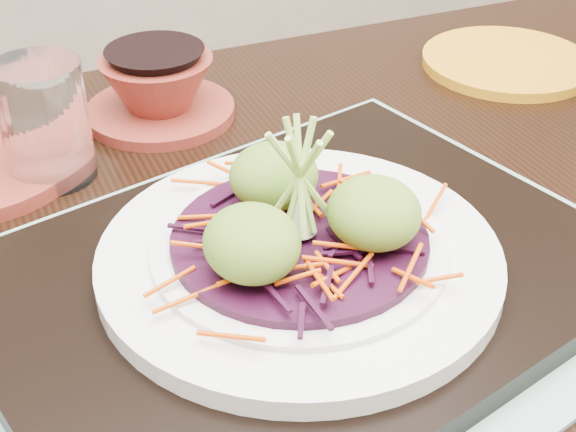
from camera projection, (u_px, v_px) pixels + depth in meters
name	position (u px, v px, depth m)	size (l,w,h in m)	color
dining_table	(287.00, 380.00, 0.65)	(1.28, 0.86, 0.80)	black
placemat	(299.00, 290.00, 0.57)	(0.50, 0.39, 0.00)	#7CA093
serving_tray	(299.00, 277.00, 0.57)	(0.43, 0.32, 0.02)	black
white_plate	(299.00, 256.00, 0.56)	(0.28, 0.28, 0.02)	silver
cabbage_bed	(299.00, 239.00, 0.55)	(0.18, 0.18, 0.01)	#2E0920
carrot_julienne	(300.00, 229.00, 0.54)	(0.22, 0.22, 0.01)	#CC4203
guacamole_scoops	(300.00, 210.00, 0.53)	(0.15, 0.14, 0.05)	olive
scallion_garnish	(300.00, 182.00, 0.52)	(0.06, 0.06, 0.10)	#A0CE52
water_glass	(45.00, 122.00, 0.68)	(0.07, 0.07, 0.11)	white
terracotta_bowl_set	(158.00, 91.00, 0.79)	(0.18, 0.18, 0.06)	maroon
yellow_plate	(507.00, 62.00, 0.90)	(0.19, 0.19, 0.01)	orange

